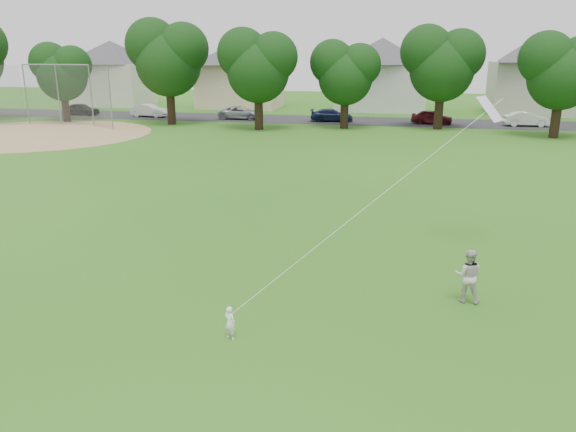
% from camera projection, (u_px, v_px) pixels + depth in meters
% --- Properties ---
extents(ground, '(160.00, 160.00, 0.00)m').
position_uv_depth(ground, '(275.00, 331.00, 13.45)').
color(ground, '#265D15').
rests_on(ground, ground).
extents(street, '(90.00, 7.00, 0.01)m').
position_uv_depth(street, '(375.00, 121.00, 52.87)').
color(street, '#2D2D30').
rests_on(street, ground).
extents(dirt_infield, '(18.00, 18.00, 0.02)m').
position_uv_depth(dirt_infield, '(36.00, 134.00, 44.77)').
color(dirt_infield, '#9E7F51').
rests_on(dirt_infield, ground).
extents(toddler, '(0.35, 0.29, 0.82)m').
position_uv_depth(toddler, '(230.00, 323.00, 12.99)').
color(toddler, white).
rests_on(toddler, ground).
extents(older_boy, '(0.78, 0.64, 1.49)m').
position_uv_depth(older_boy, '(468.00, 276.00, 14.84)').
color(older_boy, beige).
rests_on(older_boy, ground).
extents(kite, '(3.71, 4.51, 10.86)m').
position_uv_depth(kite, '(381.00, 196.00, 15.41)').
color(kite, white).
rests_on(kite, ground).
extents(baseball_backstop, '(11.96, 2.64, 5.23)m').
position_uv_depth(baseball_backstop, '(55.00, 96.00, 49.10)').
color(baseball_backstop, gray).
rests_on(baseball_backstop, ground).
extents(tree_row, '(83.09, 8.68, 10.07)m').
position_uv_depth(tree_row, '(402.00, 56.00, 45.11)').
color(tree_row, black).
rests_on(tree_row, ground).
extents(parked_cars, '(72.63, 2.21, 1.29)m').
position_uv_depth(parked_cars, '(436.00, 117.00, 50.69)').
color(parked_cars, black).
rests_on(parked_cars, ground).
extents(house_row, '(76.63, 13.93, 9.83)m').
position_uv_depth(house_row, '(400.00, 65.00, 60.51)').
color(house_row, silver).
rests_on(house_row, ground).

